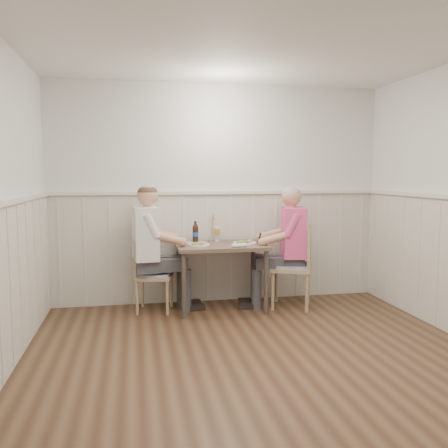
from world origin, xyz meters
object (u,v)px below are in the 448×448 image
Objects in this scene: dining_table at (221,252)px; diner_cream at (150,258)px; beer_bottle at (195,233)px; man_in_pink at (289,256)px; chair_right at (296,264)px; chair_left at (150,272)px; grass_vase at (211,228)px.

diner_cream is (-0.80, 0.04, -0.05)m from dining_table.
man_in_pink is at bearing -13.13° from beer_bottle.
man_in_pink reaches higher than chair_right.
dining_table is 0.39m from beer_bottle.
diner_cream reaches higher than dining_table.
chair_right reaches higher than dining_table.
beer_bottle is (0.53, 0.15, 0.25)m from diner_cream.
chair_right is 1.68m from chair_left.
man_in_pink is 1.12m from beer_bottle.
diner_cream is at bearing -160.17° from grass_vase.
man_in_pink reaches higher than beer_bottle.
dining_table is at bearing 176.09° from man_in_pink.
diner_cream is 0.61m from beer_bottle.
diner_cream is 5.82× the size of beer_bottle.
chair_right is 0.66× the size of man_in_pink.
man_in_pink reaches higher than grass_vase.
chair_right is at bearing -6.00° from dining_table.
chair_left is 2.38× the size of grass_vase.
grass_vase is (0.74, 0.27, 0.30)m from diner_cream.
diner_cream is at bearing -164.29° from beer_bottle.
dining_table is 0.69× the size of diner_cream.
man_in_pink is at bearing -3.49° from diner_cream.
beer_bottle is at bearing -150.56° from grass_vase.
dining_table is at bearing -3.06° from diner_cream.
diner_cream is 4.19× the size of grass_vase.
man_in_pink is (-0.08, 0.04, 0.09)m from chair_right.
grass_vase reaches higher than beer_bottle.
man_in_pink is (0.80, -0.05, -0.06)m from dining_table.
chair_left is at bearing -162.16° from grass_vase.
beer_bottle is at bearing 15.71° from diner_cream.
chair_left is 1.61m from man_in_pink.
chair_left is 0.57× the size of diner_cream.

